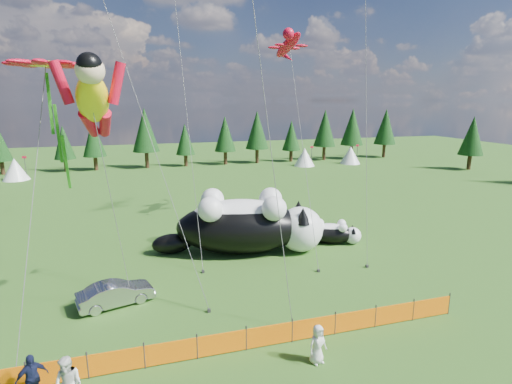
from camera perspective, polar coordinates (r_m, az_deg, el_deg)
The scene contains 13 objects.
ground at distance 19.89m, azimuth -6.68°, elevation -17.27°, with size 160.00×160.00×0.00m, color #11370A.
safety_fence at distance 17.11m, azimuth -4.86°, elevation -20.73°, with size 22.06×0.06×1.10m.
tree_line at distance 62.33m, azimuth -14.00°, elevation 7.06°, with size 90.00×4.00×8.00m, color black, non-canonical shape.
festival_tents at distance 59.24m, azimuth -2.91°, elevation 4.60°, with size 50.00×3.20×2.80m, color white, non-canonical shape.
cat_large at distance 26.64m, azimuth -1.13°, elevation -4.56°, with size 11.32×5.88×4.14m.
cat_small at distance 29.14m, azimuth 10.94°, elevation -5.71°, with size 4.31×2.76×1.63m.
car at distance 21.63m, azimuth -19.37°, elevation -13.52°, with size 1.28×3.67×1.21m, color #B0B0B5.
spectator_c at distance 16.57m, azimuth -29.37°, elevation -22.19°, with size 1.03×0.53×1.77m, color #141A39.
spectator_e at distance 16.66m, azimuth 8.79°, elevation -20.70°, with size 0.77×0.50×1.58m, color silver.
superhero_kite at distance 17.81m, azimuth -22.31°, elevation 12.09°, with size 4.15×4.48×12.01m.
gecko_kite at distance 33.39m, azimuth 4.59°, elevation 20.15°, with size 3.66×13.83×17.83m.
flower_kite at distance 18.81m, azimuth -27.82°, elevation 15.35°, with size 4.03×6.49×12.17m.
diamond_kite_a at distance 23.59m, azimuth -20.54°, elevation 23.08°, with size 4.56×6.69×17.12m.
Camera 1 is at (-2.72, -16.99, 9.98)m, focal length 28.00 mm.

